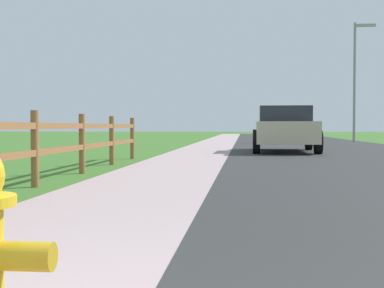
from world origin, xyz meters
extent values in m
plane|color=#40712A|center=(0.00, 25.00, 0.00)|extent=(120.00, 120.00, 0.00)
cube|color=#313131|center=(3.50, 27.00, 0.00)|extent=(7.00, 66.00, 0.01)
cube|color=#BAA0A0|center=(-3.00, 27.00, 0.00)|extent=(6.00, 66.00, 0.01)
cube|color=#40712A|center=(-4.50, 27.00, 0.01)|extent=(5.00, 66.00, 0.00)
cylinder|color=gold|center=(-0.27, 0.96, 0.40)|extent=(0.18, 0.10, 0.10)
cylinder|color=brown|center=(-2.39, 6.37, 0.53)|extent=(0.11, 0.11, 1.06)
cylinder|color=brown|center=(-2.39, 8.53, 0.53)|extent=(0.11, 0.11, 1.06)
cylinder|color=brown|center=(-2.39, 10.69, 0.53)|extent=(0.11, 0.11, 1.06)
cylinder|color=brown|center=(-2.39, 12.84, 0.53)|extent=(0.11, 0.11, 1.06)
cube|color=brown|center=(-2.39, 6.37, 0.48)|extent=(0.07, 12.94, 0.09)
cube|color=brown|center=(-2.39, 6.37, 0.85)|extent=(0.07, 12.94, 0.09)
cube|color=#C6B793|center=(1.78, 17.43, 0.65)|extent=(1.93, 4.62, 0.68)
cube|color=#1E232B|center=(1.78, 17.58, 1.24)|extent=(1.68, 2.26, 0.51)
cylinder|color=black|center=(2.69, 15.99, 0.36)|extent=(0.23, 0.73, 0.73)
cylinder|color=black|center=(0.82, 16.02, 0.36)|extent=(0.23, 0.73, 0.73)
cylinder|color=black|center=(2.73, 18.84, 0.36)|extent=(0.23, 0.73, 0.73)
cylinder|color=black|center=(0.87, 18.86, 0.36)|extent=(0.23, 0.73, 0.73)
cylinder|color=gray|center=(6.45, 29.78, 3.25)|extent=(0.14, 0.14, 6.50)
cube|color=#999999|center=(7.00, 29.78, 6.35)|extent=(1.10, 0.20, 0.14)
camera|label=1|loc=(0.45, -0.78, 0.84)|focal=50.87mm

